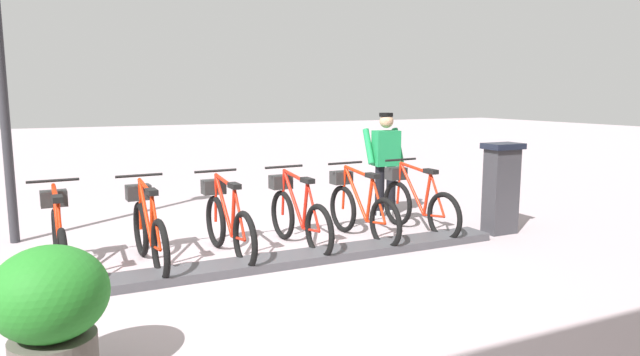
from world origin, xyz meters
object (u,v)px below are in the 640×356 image
at_px(bike_docked_2, 297,214).
at_px(payment_kiosk, 501,187).
at_px(bike_docked_3, 227,221).
at_px(bike_docked_0, 416,202).
at_px(worker_near_rack, 386,160).
at_px(bike_docked_1, 360,208).
at_px(planter_bush, 51,309).
at_px(bike_docked_5, 59,238).
at_px(bike_docked_4, 148,229).

bearing_deg(bike_docked_2, payment_kiosk, -101.25).
bearing_deg(bike_docked_3, bike_docked_2, -90.00).
bearing_deg(bike_docked_0, bike_docked_2, 90.00).
bearing_deg(bike_docked_3, worker_near_rack, -69.49).
xyz_separation_m(bike_docked_1, planter_bush, (-2.47, 3.77, 0.11)).
bearing_deg(planter_bush, bike_docked_2, -49.06).
distance_m(bike_docked_1, planter_bush, 4.51).
relative_size(payment_kiosk, bike_docked_3, 0.74).
xyz_separation_m(payment_kiosk, planter_bush, (-1.90, 5.72, -0.12)).
bearing_deg(bike_docked_2, worker_near_rack, -61.40).
xyz_separation_m(bike_docked_0, bike_docked_1, (0.00, 0.92, 0.00)).
relative_size(bike_docked_2, worker_near_rack, 1.04).
height_order(bike_docked_0, planter_bush, bike_docked_0).
bearing_deg(payment_kiosk, bike_docked_5, 84.22).
bearing_deg(worker_near_rack, bike_docked_5, 102.94).
bearing_deg(bike_docked_5, bike_docked_4, -90.00).
xyz_separation_m(bike_docked_2, bike_docked_5, (0.00, 2.77, 0.00)).
bearing_deg(bike_docked_4, bike_docked_5, 90.00).
distance_m(bike_docked_2, bike_docked_5, 2.77).
bearing_deg(bike_docked_1, bike_docked_2, 90.00).
distance_m(bike_docked_2, worker_near_rack, 2.35).
relative_size(bike_docked_3, bike_docked_4, 1.00).
bearing_deg(bike_docked_5, bike_docked_0, -90.00).
relative_size(bike_docked_1, planter_bush, 1.77).
bearing_deg(planter_bush, bike_docked_4, -22.00).
xyz_separation_m(bike_docked_0, planter_bush, (-2.47, 4.69, 0.11)).
bearing_deg(bike_docked_2, bike_docked_1, -90.00).
bearing_deg(bike_docked_5, bike_docked_3, -90.00).
xyz_separation_m(bike_docked_2, worker_near_rack, (1.10, -2.02, 0.48)).
distance_m(payment_kiosk, bike_docked_1, 2.04).
bearing_deg(bike_docked_3, planter_bush, 142.10).
height_order(payment_kiosk, planter_bush, payment_kiosk).
height_order(payment_kiosk, bike_docked_4, payment_kiosk).
height_order(bike_docked_3, bike_docked_4, same).
height_order(bike_docked_0, bike_docked_5, same).
bearing_deg(bike_docked_3, payment_kiosk, -98.56).
height_order(bike_docked_3, bike_docked_5, same).
xyz_separation_m(bike_docked_3, planter_bush, (-2.47, 1.92, 0.11)).
distance_m(bike_docked_0, planter_bush, 5.30).
bearing_deg(worker_near_rack, payment_kiosk, -152.96).
distance_m(bike_docked_3, worker_near_rack, 3.18).
bearing_deg(bike_docked_4, planter_bush, 158.00).
height_order(bike_docked_3, planter_bush, bike_docked_3).
height_order(bike_docked_0, worker_near_rack, worker_near_rack).
relative_size(bike_docked_1, bike_docked_4, 1.00).
bearing_deg(planter_bush, bike_docked_0, -62.26).
distance_m(payment_kiosk, bike_docked_2, 2.94).
distance_m(bike_docked_2, planter_bush, 3.77).
relative_size(bike_docked_1, bike_docked_3, 1.00).
bearing_deg(bike_docked_5, planter_bush, 178.30).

